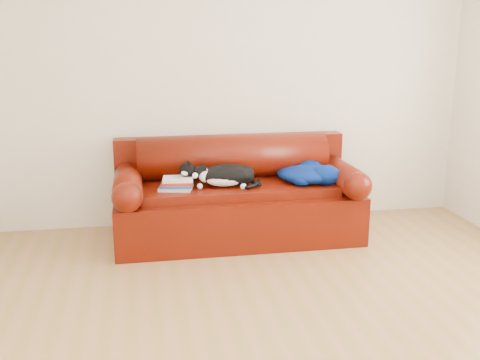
% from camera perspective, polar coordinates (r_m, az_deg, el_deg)
% --- Properties ---
extents(ground, '(4.50, 4.50, 0.00)m').
position_cam_1_polar(ground, '(3.69, 4.27, -13.70)').
color(ground, olive).
rests_on(ground, ground).
extents(room_shell, '(4.52, 4.02, 2.61)m').
position_cam_1_polar(room_shell, '(3.30, 6.88, 13.09)').
color(room_shell, beige).
rests_on(room_shell, ground).
extents(sofa_base, '(2.10, 0.90, 0.50)m').
position_cam_1_polar(sofa_base, '(4.94, -0.30, -3.21)').
color(sofa_base, '#3E0C02').
rests_on(sofa_base, ground).
extents(sofa_back, '(2.10, 1.01, 0.88)m').
position_cam_1_polar(sofa_back, '(5.09, -0.77, 0.87)').
color(sofa_back, '#3E0C02').
rests_on(sofa_back, ground).
extents(book_stack, '(0.31, 0.26, 0.10)m').
position_cam_1_polar(book_stack, '(4.68, -6.43, -0.36)').
color(book_stack, beige).
rests_on(book_stack, sofa_base).
extents(cat, '(0.65, 0.30, 0.24)m').
position_cam_1_polar(cat, '(4.74, -1.38, 0.43)').
color(cat, black).
rests_on(cat, sofa_base).
extents(blanket, '(0.57, 0.53, 0.17)m').
position_cam_1_polar(blanket, '(4.92, 6.90, 0.67)').
color(blanket, '#020A40').
rests_on(blanket, sofa_base).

